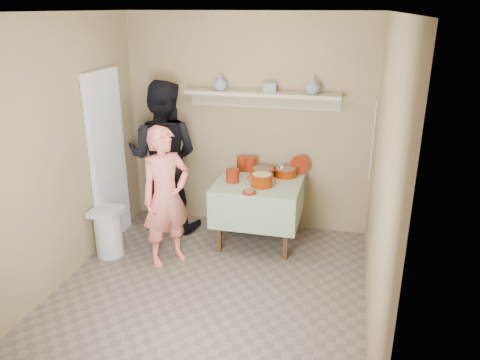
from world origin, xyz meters
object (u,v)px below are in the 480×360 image
(serving_table, at_px, (259,190))
(cazuela_rice, at_px, (262,179))
(person_cook, at_px, (166,197))
(trash_bin, at_px, (109,232))
(person_helper, at_px, (163,157))

(serving_table, bearing_deg, cazuela_rice, -70.46)
(person_cook, bearing_deg, trash_bin, 133.09)
(cazuela_rice, bearing_deg, person_cook, -149.52)
(person_cook, height_order, serving_table, person_cook)
(person_cook, relative_size, trash_bin, 2.71)
(person_cook, height_order, trash_bin, person_cook)
(serving_table, relative_size, trash_bin, 1.74)
(serving_table, bearing_deg, person_helper, 175.13)
(person_cook, height_order, cazuela_rice, person_cook)
(person_helper, height_order, serving_table, person_helper)
(trash_bin, bearing_deg, person_helper, 67.93)
(serving_table, relative_size, cazuela_rice, 2.95)
(serving_table, distance_m, cazuela_rice, 0.27)
(person_cook, xyz_separation_m, cazuela_rice, (0.92, 0.54, 0.09))
(person_cook, relative_size, serving_table, 1.56)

